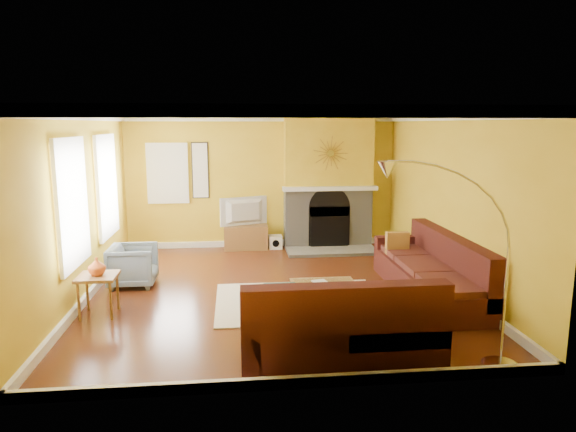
{
  "coord_description": "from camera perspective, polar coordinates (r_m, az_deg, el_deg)",
  "views": [
    {
      "loc": [
        -0.58,
        -7.54,
        2.53
      ],
      "look_at": [
        0.27,
        0.4,
        1.09
      ],
      "focal_mm": 32.0,
      "sensor_mm": 36.0,
      "label": 1
    }
  ],
  "objects": [
    {
      "name": "side_table",
      "position": [
        7.36,
        -20.29,
        -8.25
      ],
      "size": [
        0.5,
        0.5,
        0.56
      ],
      "primitive_type": null,
      "color": "olive",
      "rests_on": "floor"
    },
    {
      "name": "media_console",
      "position": [
        10.53,
        -4.7,
        -2.38
      ],
      "size": [
        0.88,
        0.4,
        0.49
      ],
      "primitive_type": "cube",
      "color": "olive",
      "rests_on": "floor"
    },
    {
      "name": "wall_right",
      "position": [
        8.33,
        17.62,
        1.58
      ],
      "size": [
        0.02,
        6.0,
        2.7
      ],
      "primitive_type": "cube",
      "color": "gold",
      "rests_on": "ground"
    },
    {
      "name": "floor",
      "position": [
        7.98,
        -1.62,
        -8.36
      ],
      "size": [
        5.5,
        6.0,
        0.02
      ],
      "primitive_type": "cube",
      "color": "#602B14",
      "rests_on": "ground"
    },
    {
      "name": "arc_lamp",
      "position": [
        5.4,
        17.7,
        -5.78
      ],
      "size": [
        1.38,
        0.36,
        2.17
      ],
      "primitive_type": null,
      "color": "silver",
      "rests_on": "floor"
    },
    {
      "name": "armchair",
      "position": [
        8.49,
        -16.83,
        -5.28
      ],
      "size": [
        0.72,
        0.7,
        0.65
      ],
      "primitive_type": "imported",
      "rotation": [
        0.0,
        0.0,
        1.57
      ],
      "color": "slate",
      "rests_on": "floor"
    },
    {
      "name": "coffee_table",
      "position": [
        7.11,
        4.18,
        -9.14
      ],
      "size": [
        0.9,
        0.9,
        0.35
      ],
      "primitive_type": null,
      "color": "white",
      "rests_on": "floor"
    },
    {
      "name": "crown_molding",
      "position": [
        7.57,
        -1.72,
        11.03
      ],
      "size": [
        5.5,
        6.0,
        0.12
      ],
      "primitive_type": null,
      "color": "white",
      "rests_on": "ceiling"
    },
    {
      "name": "book",
      "position": [
        7.11,
        2.99,
        -7.51
      ],
      "size": [
        0.25,
        0.3,
        0.03
      ],
      "primitive_type": "imported",
      "rotation": [
        0.0,
        0.0,
        0.26
      ],
      "color": "white",
      "rests_on": "coffee_table"
    },
    {
      "name": "sectional_sofa",
      "position": [
        7.21,
        7.77,
        -6.66
      ],
      "size": [
        3.28,
        3.7,
        0.9
      ],
      "primitive_type": null,
      "color": "#471916",
      "rests_on": "floor"
    },
    {
      "name": "subwoofer",
      "position": [
        10.57,
        -1.42,
        -2.9
      ],
      "size": [
        0.27,
        0.27,
        0.27
      ],
      "primitive_type": "cube",
      "color": "white",
      "rests_on": "floor"
    },
    {
      "name": "wall_back",
      "position": [
        10.64,
        -2.92,
        3.82
      ],
      "size": [
        5.5,
        0.02,
        2.7
      ],
      "primitive_type": "cube",
      "color": "gold",
      "rests_on": "ground"
    },
    {
      "name": "window_back",
      "position": [
        10.63,
        -13.23,
        4.64
      ],
      "size": [
        0.82,
        0.06,
        1.22
      ],
      "primitive_type": "cube",
      "color": "white",
      "rests_on": "wall_back"
    },
    {
      "name": "fireplace",
      "position": [
        10.59,
        4.47,
        3.77
      ],
      "size": [
        1.8,
        0.4,
        2.7
      ],
      "primitive_type": null,
      "color": "gray",
      "rests_on": "floor"
    },
    {
      "name": "ceiling",
      "position": [
        7.57,
        -1.73,
        11.56
      ],
      "size": [
        5.5,
        6.0,
        0.02
      ],
      "primitive_type": "cube",
      "color": "white",
      "rests_on": "ground"
    },
    {
      "name": "vase",
      "position": [
        7.25,
        -20.48,
        -5.26
      ],
      "size": [
        0.23,
        0.23,
        0.24
      ],
      "primitive_type": "imported",
      "color": "#D8591E",
      "rests_on": "side_table"
    },
    {
      "name": "tv",
      "position": [
        10.43,
        -4.74,
        0.48
      ],
      "size": [
        0.99,
        0.47,
        0.58
      ],
      "primitive_type": "imported",
      "rotation": [
        0.0,
        0.0,
        3.49
      ],
      "color": "black",
      "rests_on": "media_console"
    },
    {
      "name": "wall_art",
      "position": [
        10.58,
        -9.73,
        5.01
      ],
      "size": [
        0.34,
        0.04,
        1.14
      ],
      "primitive_type": "cube",
      "color": "white",
      "rests_on": "wall_back"
    },
    {
      "name": "baseboard",
      "position": [
        7.96,
        -1.62,
        -7.88
      ],
      "size": [
        5.5,
        6.0,
        0.12
      ],
      "primitive_type": null,
      "color": "white",
      "rests_on": "floor"
    },
    {
      "name": "window_left_far",
      "position": [
        7.34,
        -22.98,
        1.33
      ],
      "size": [
        0.06,
        1.22,
        1.72
      ],
      "primitive_type": "cube",
      "color": "white",
      "rests_on": "wall_left"
    },
    {
      "name": "wall_left",
      "position": [
        7.94,
        -21.95,
        0.92
      ],
      "size": [
        0.02,
        6.0,
        2.7
      ],
      "primitive_type": "cube",
      "color": "gold",
      "rests_on": "ground"
    },
    {
      "name": "sunburst",
      "position": [
        10.31,
        4.75,
        6.94
      ],
      "size": [
        0.7,
        0.04,
        0.7
      ],
      "primitive_type": null,
      "color": "olive",
      "rests_on": "fireplace"
    },
    {
      "name": "mantel",
      "position": [
        10.37,
        4.7,
        3.07
      ],
      "size": [
        1.92,
        0.22,
        0.08
      ],
      "primitive_type": "cube",
      "color": "white",
      "rests_on": "fireplace"
    },
    {
      "name": "window_left_near",
      "position": [
        9.16,
        -19.59,
        3.16
      ],
      "size": [
        0.06,
        1.22,
        1.72
      ],
      "primitive_type": "cube",
      "color": "white",
      "rests_on": "wall_left"
    },
    {
      "name": "hearth",
      "position": [
        10.29,
        4.93,
        -3.9
      ],
      "size": [
        1.8,
        0.7,
        0.06
      ],
      "primitive_type": "cube",
      "color": "gray",
      "rests_on": "floor"
    },
    {
      "name": "rug",
      "position": [
        7.5,
        1.3,
        -9.44
      ],
      "size": [
        2.4,
        1.8,
        0.02
      ],
      "primitive_type": "cube",
      "color": "beige",
      "rests_on": "floor"
    },
    {
      "name": "wall_front",
      "position": [
        4.72,
        1.15,
        -4.26
      ],
      "size": [
        5.5,
        0.02,
        2.7
      ],
      "primitive_type": "cube",
      "color": "gold",
      "rests_on": "ground"
    }
  ]
}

